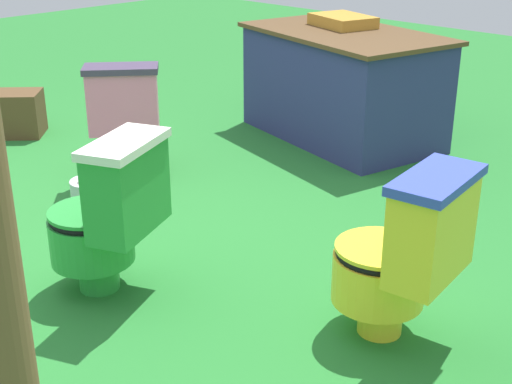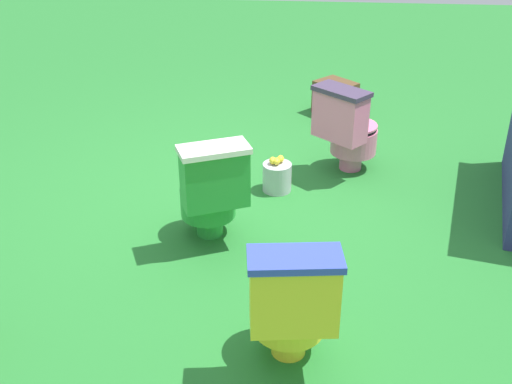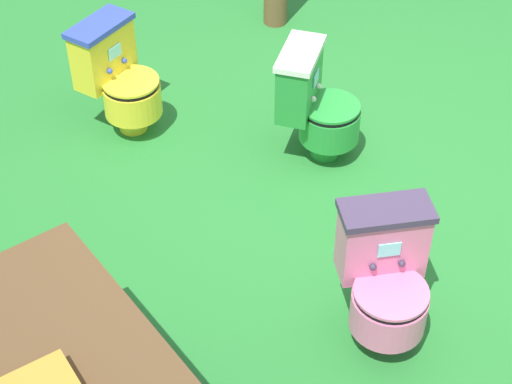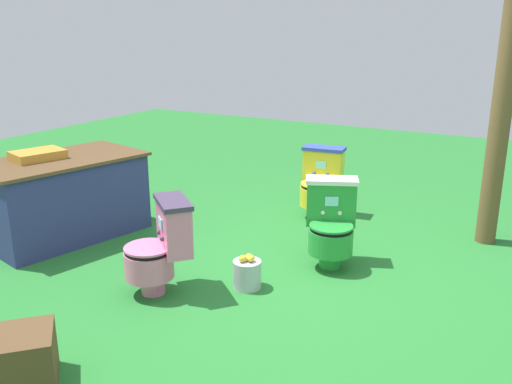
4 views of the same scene
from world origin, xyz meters
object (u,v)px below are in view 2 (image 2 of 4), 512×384
Objects in this scene: toilet_green at (211,190)px; toilet_pink at (348,129)px; toilet_yellow at (291,304)px; lemon_bucket at (277,176)px; small_crate at (335,98)px.

toilet_pink is (-1.11, 0.92, 0.00)m from toilet_green.
toilet_green is 1.44m from toilet_pink.
toilet_yellow is 1.00× the size of toilet_green.
toilet_green is 1.00× the size of toilet_pink.
toilet_green is 0.86m from lemon_bucket.
small_crate is (-2.37, 0.86, -0.21)m from toilet_green.
toilet_green reaches higher than lemon_bucket.
small_crate is at bearing 46.50° from toilet_green.
toilet_pink is at bearing 26.62° from toilet_green.
small_crate is 1.30× the size of lemon_bucket.
lemon_bucket is at bearing 88.24° from toilet_yellow.
toilet_yellow is at bearing -58.65° from toilet_pink.
toilet_green is 2.63× the size of lemon_bucket.
toilet_green is at bearing -19.89° from small_crate.
toilet_pink is 1.28m from small_crate.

